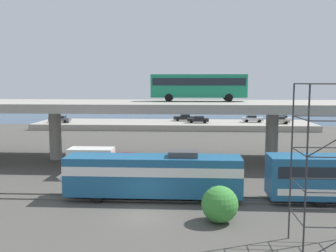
% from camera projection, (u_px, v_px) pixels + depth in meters
% --- Properties ---
extents(ground_plane, '(260.00, 260.00, 0.00)m').
position_uv_depth(ground_plane, '(142.00, 215.00, 28.37)').
color(ground_plane, '#4C4944').
extents(rail_strip_near, '(110.00, 0.12, 0.12)m').
position_uv_depth(rail_strip_near, '(147.00, 201.00, 31.61)').
color(rail_strip_near, '#59544C').
rests_on(rail_strip_near, ground_plane).
extents(rail_strip_far, '(110.00, 0.12, 0.12)m').
position_uv_depth(rail_strip_far, '(149.00, 196.00, 33.05)').
color(rail_strip_far, '#59544C').
rests_on(rail_strip_far, ground_plane).
extents(train_locomotive, '(15.66, 3.04, 4.18)m').
position_uv_depth(train_locomotive, '(145.00, 174.00, 32.10)').
color(train_locomotive, '#1E5984').
rests_on(train_locomotive, ground_plane).
extents(highway_overpass, '(96.00, 12.38, 7.40)m').
position_uv_depth(highway_overpass, '(162.00, 107.00, 47.43)').
color(highway_overpass, '#9E998E').
rests_on(highway_overpass, ground_plane).
extents(transit_bus_on_overpass, '(12.00, 2.68, 3.40)m').
position_uv_depth(transit_bus_on_overpass, '(199.00, 85.00, 48.47)').
color(transit_bus_on_overpass, '#197A56').
rests_on(transit_bus_on_overpass, highway_overpass).
extents(service_truck_east, '(6.80, 2.46, 3.04)m').
position_uv_depth(service_truck_east, '(100.00, 162.00, 39.64)').
color(service_truck_east, maroon).
rests_on(service_truck_east, ground_plane).
extents(scaffolding_tower, '(3.17, 3.17, 9.82)m').
position_uv_depth(scaffolding_tower, '(326.00, 163.00, 21.91)').
color(scaffolding_tower, '#2D2D30').
rests_on(scaffolding_tower, ground_plane).
extents(pier_parking_lot, '(58.89, 13.04, 1.23)m').
position_uv_depth(pier_parking_lot, '(174.00, 125.00, 82.84)').
color(pier_parking_lot, '#9E998E').
rests_on(pier_parking_lot, ground_plane).
extents(parked_car_0, '(4.47, 1.99, 1.50)m').
position_uv_depth(parked_car_0, '(60.00, 119.00, 81.38)').
color(parked_car_0, '#515459').
rests_on(parked_car_0, pier_parking_lot).
extents(parked_car_1, '(4.69, 1.91, 1.50)m').
position_uv_depth(parked_car_1, '(184.00, 117.00, 84.98)').
color(parked_car_1, black).
rests_on(parked_car_1, pier_parking_lot).
extents(parked_car_2, '(4.26, 1.83, 1.50)m').
position_uv_depth(parked_car_2, '(281.00, 119.00, 82.44)').
color(parked_car_2, silver).
rests_on(parked_car_2, pier_parking_lot).
extents(parked_car_3, '(4.51, 1.87, 1.50)m').
position_uv_depth(parked_car_3, '(198.00, 119.00, 80.77)').
color(parked_car_3, black).
rests_on(parked_car_3, pier_parking_lot).
extents(parked_car_4, '(4.38, 1.86, 1.50)m').
position_uv_depth(parked_car_4, '(252.00, 119.00, 82.31)').
color(parked_car_4, '#B7B7BC').
rests_on(parked_car_4, pier_parking_lot).
extents(parked_car_5, '(4.14, 1.95, 1.50)m').
position_uv_depth(parked_car_5, '(279.00, 120.00, 79.08)').
color(parked_car_5, '#9E998C').
rests_on(parked_car_5, pier_parking_lot).
extents(harbor_water, '(140.00, 36.00, 0.01)m').
position_uv_depth(harbor_water, '(177.00, 118.00, 105.72)').
color(harbor_water, navy).
rests_on(harbor_water, ground_plane).
extents(shrub_right, '(2.60, 2.60, 2.60)m').
position_uv_depth(shrub_right, '(220.00, 204.00, 26.84)').
color(shrub_right, '#3B8937').
rests_on(shrub_right, ground_plane).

